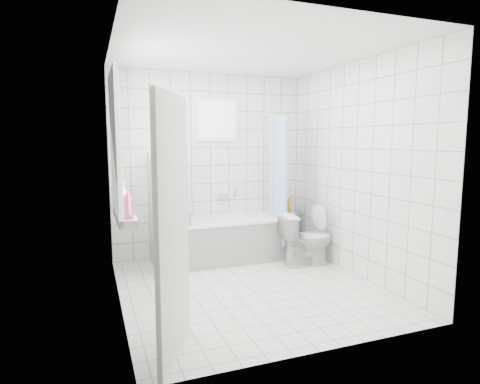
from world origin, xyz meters
name	(u,v)px	position (x,y,z in m)	size (l,w,h in m)	color
ground	(249,287)	(0.00, 0.00, 0.00)	(3.00, 3.00, 0.00)	white
ceiling	(250,50)	(0.00, 0.00, 2.60)	(3.00, 3.00, 0.00)	white
wall_back	(210,165)	(0.00, 1.50, 1.30)	(2.80, 0.02, 2.60)	white
wall_front	(324,189)	(0.00, -1.50, 1.30)	(2.80, 0.02, 2.60)	white
wall_left	(116,177)	(-1.40, 0.00, 1.30)	(0.02, 3.00, 2.60)	white
wall_right	(356,170)	(1.40, 0.00, 1.30)	(0.02, 3.00, 2.60)	white
window_left	(117,146)	(-1.35, 0.30, 1.60)	(0.01, 0.90, 1.40)	white
window_back	(218,120)	(0.10, 1.46, 1.95)	(0.50, 0.01, 0.50)	white
window_sill	(125,216)	(-1.31, 0.30, 0.86)	(0.18, 1.02, 0.08)	white
door	(173,228)	(-1.07, -1.12, 1.00)	(0.04, 0.80, 2.00)	silver
bathtub	(224,239)	(0.08, 1.12, 0.29)	(1.68, 0.77, 0.58)	white
partition_wall	(159,211)	(-0.83, 1.07, 0.75)	(0.15, 0.85, 1.50)	white
tiled_ledge	(284,230)	(1.14, 1.38, 0.28)	(0.40, 0.24, 0.55)	white
toilet	(307,239)	(1.03, 0.50, 0.35)	(0.39, 0.69, 0.71)	silver
curtain_rod	(277,116)	(0.86, 1.10, 2.00)	(0.02, 0.02, 0.80)	silver
shower_curtain	(280,181)	(0.86, 0.97, 1.10)	(0.14, 0.48, 1.78)	#4984D7
tub_faucet	(223,196)	(0.18, 1.46, 0.85)	(0.18, 0.06, 0.06)	silver
sill_bottles	(125,201)	(-1.30, 0.24, 1.03)	(0.17, 0.82, 0.30)	#D85485
ledge_bottles	(286,206)	(1.16, 1.35, 0.66)	(0.17, 0.18, 0.25)	#178B37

